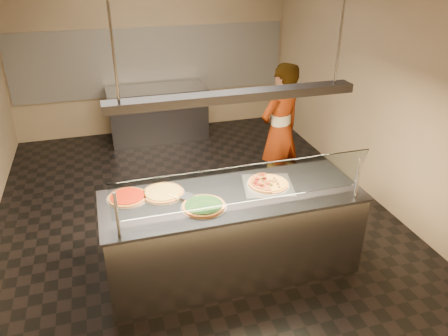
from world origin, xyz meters
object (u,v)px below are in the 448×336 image
object	(u,v)px
half_pizza_pepperoni	(259,184)
prep_table	(158,113)
sneeze_guard	(245,185)
serving_counter	(232,233)
pizza_spinach	(204,206)
half_pizza_sausage	(277,182)
perforated_tray	(268,185)
heat_lamp_housing	(234,96)
worker	(280,131)
pizza_cheese	(163,192)
pizza_spatula	(179,196)
pizza_tomato	(127,197)

from	to	relation	value
half_pizza_pepperoni	prep_table	size ratio (longest dim) A/B	0.26
half_pizza_pepperoni	sneeze_guard	bearing A→B (deg)	-125.71
serving_counter	prep_table	bearing A→B (deg)	92.47
half_pizza_pepperoni	pizza_spinach	xyz separation A→B (m)	(-0.64, -0.23, -0.02)
half_pizza_sausage	perforated_tray	bearing A→B (deg)	178.02
half_pizza_pepperoni	heat_lamp_housing	bearing A→B (deg)	-164.26
sneeze_guard	worker	world-z (taller)	worker
sneeze_guard	half_pizza_sausage	distance (m)	0.72
heat_lamp_housing	pizza_cheese	bearing A→B (deg)	161.37
pizza_cheese	pizza_spatula	distance (m)	0.20
pizza_spinach	worker	xyz separation A→B (m)	(1.46, 1.58, -0.02)
pizza_cheese	pizza_tomato	bearing A→B (deg)	177.27
perforated_tray	worker	bearing A→B (deg)	62.16
half_pizza_sausage	worker	distance (m)	1.49
prep_table	pizza_spatula	bearing A→B (deg)	-95.38
half_pizza_sausage	pizza_spinach	distance (m)	0.87
perforated_tray	sneeze_guard	bearing A→B (deg)	-133.62
perforated_tray	heat_lamp_housing	bearing A→B (deg)	-168.09
serving_counter	pizza_spatula	bearing A→B (deg)	171.20
worker	pizza_cheese	bearing A→B (deg)	10.78
serving_counter	pizza_cheese	distance (m)	0.85
perforated_tray	prep_table	bearing A→B (deg)	98.61
perforated_tray	pizza_spatula	size ratio (longest dim) A/B	2.15
half_pizza_sausage	prep_table	bearing A→B (deg)	100.05
serving_counter	half_pizza_pepperoni	xyz separation A→B (m)	(0.31, 0.09, 0.50)
pizza_spatula	prep_table	xyz separation A→B (m)	(0.36, 3.82, -0.49)
pizza_spinach	worker	size ratio (longest dim) A/B	0.24
half_pizza_pepperoni	prep_table	distance (m)	3.88
pizza_tomato	heat_lamp_housing	distance (m)	1.45
pizza_tomato	serving_counter	bearing A→B (deg)	-13.36
half_pizza_sausage	pizza_spatula	world-z (taller)	half_pizza_sausage
prep_table	sneeze_guard	bearing A→B (deg)	-87.72
pizza_tomato	prep_table	distance (m)	3.79
half_pizza_pepperoni	pizza_spatula	size ratio (longest dim) A/B	1.61
pizza_tomato	heat_lamp_housing	xyz separation A→B (m)	(1.01, -0.24, 1.01)
perforated_tray	worker	distance (m)	1.53
perforated_tray	half_pizza_sausage	world-z (taller)	half_pizza_sausage
pizza_spinach	pizza_cheese	xyz separation A→B (m)	(-0.33, 0.36, -0.00)
perforated_tray	pizza_tomato	size ratio (longest dim) A/B	1.47
perforated_tray	worker	xyz separation A→B (m)	(0.71, 1.35, -0.01)
serving_counter	half_pizza_pepperoni	size ratio (longest dim) A/B	5.81
worker	half_pizza_sausage	bearing A→B (deg)	42.18
serving_counter	perforated_tray	bearing A→B (deg)	11.91
half_pizza_sausage	heat_lamp_housing	xyz separation A→B (m)	(-0.51, -0.08, 0.99)
worker	serving_counter	bearing A→B (deg)	28.59
pizza_spatula	perforated_tray	bearing A→B (deg)	0.27
serving_counter	pizza_spatula	world-z (taller)	pizza_spatula
perforated_tray	pizza_cheese	size ratio (longest dim) A/B	1.36
serving_counter	pizza_spinach	size ratio (longest dim) A/B	5.91
heat_lamp_housing	sneeze_guard	bearing A→B (deg)	-90.00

